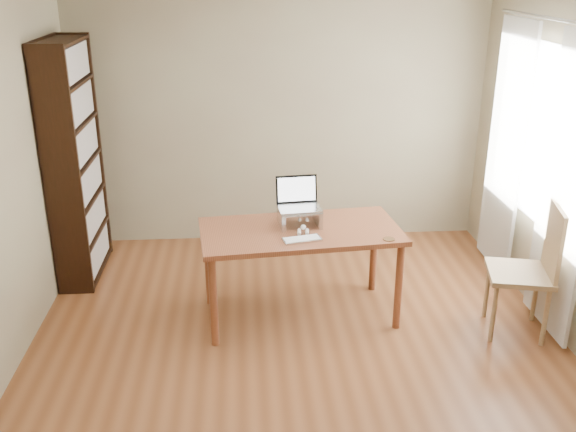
# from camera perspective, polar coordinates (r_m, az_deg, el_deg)

# --- Properties ---
(room) EXTENTS (4.04, 4.54, 2.64)m
(room) POSITION_cam_1_polar(r_m,az_deg,el_deg) (4.18, 1.61, 2.64)
(room) COLOR brown
(room) RESTS_ON ground
(bookshelf) EXTENTS (0.30, 0.90, 2.10)m
(bookshelf) POSITION_cam_1_polar(r_m,az_deg,el_deg) (5.88, -18.42, 4.56)
(bookshelf) COLOR black
(bookshelf) RESTS_ON ground
(curtains) EXTENTS (0.03, 1.90, 2.25)m
(curtains) POSITION_cam_1_polar(r_m,az_deg,el_deg) (5.45, 20.95, 4.28)
(curtains) COLOR white
(curtains) RESTS_ON ground
(desk) EXTENTS (1.60, 0.92, 0.75)m
(desk) POSITION_cam_1_polar(r_m,az_deg,el_deg) (4.97, 1.10, -2.10)
(desk) COLOR brown
(desk) RESTS_ON ground
(laptop_stand) EXTENTS (0.32, 0.25, 0.13)m
(laptop_stand) POSITION_cam_1_polar(r_m,az_deg,el_deg) (4.98, 1.03, 0.06)
(laptop_stand) COLOR silver
(laptop_stand) RESTS_ON desk
(laptop) EXTENTS (0.35, 0.30, 0.23)m
(laptop) POSITION_cam_1_polar(r_m,az_deg,el_deg) (5.00, 0.98, 1.45)
(laptop) COLOR silver
(laptop) RESTS_ON laptop_stand
(keyboard) EXTENTS (0.30, 0.18, 0.02)m
(keyboard) POSITION_cam_1_polar(r_m,az_deg,el_deg) (4.73, 1.24, -2.09)
(keyboard) COLOR silver
(keyboard) RESTS_ON desk
(coaster) EXTENTS (0.09, 0.09, 0.01)m
(coaster) POSITION_cam_1_polar(r_m,az_deg,el_deg) (4.81, 8.96, -2.04)
(coaster) COLOR brown
(coaster) RESTS_ON desk
(cat) EXTENTS (0.23, 0.47, 0.14)m
(cat) POSITION_cam_1_polar(r_m,az_deg,el_deg) (5.02, 1.32, -0.07)
(cat) COLOR #4F443E
(cat) RESTS_ON desk
(chair) EXTENTS (0.55, 0.55, 1.03)m
(chair) POSITION_cam_1_polar(r_m,az_deg,el_deg) (5.13, 20.81, -4.06)
(chair) COLOR #9F8656
(chair) RESTS_ON ground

